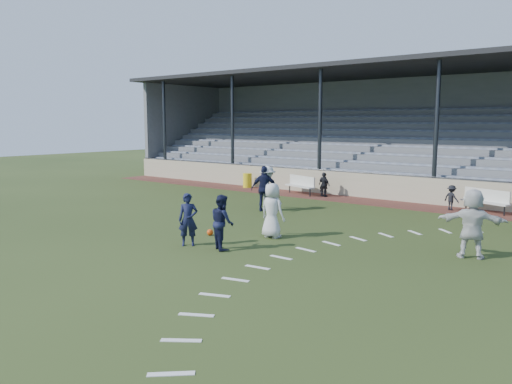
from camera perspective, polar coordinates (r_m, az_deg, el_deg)
ground at (r=15.56m, az=-5.74°, el=-5.74°), size 90.00×90.00×0.00m
cinder_track at (r=24.09m, az=11.87°, el=-0.98°), size 34.00×2.00×0.02m
retaining_wall at (r=24.94m, az=12.99°, el=0.65°), size 34.00×0.18×1.20m
bench_left at (r=25.67m, az=5.16°, el=0.99°), size 2.02×1.09×0.95m
bench_right at (r=22.49m, az=24.79°, el=-0.69°), size 2.02×1.10×0.95m
trash_bin at (r=28.30m, az=-0.99°, el=1.33°), size 0.50×0.50×0.81m
football at (r=16.47m, az=-5.28°, el=-4.61°), size 0.21×0.21×0.21m
player_white_lead at (r=15.98m, az=1.86°, el=-2.12°), size 0.88×0.59×1.76m
player_navy_lead at (r=15.06m, az=-7.76°, el=-3.14°), size 0.68×0.67×1.59m
player_navy_mid at (r=14.54m, az=-3.88°, el=-3.44°), size 0.98×0.92×1.61m
player_white_wing at (r=20.92m, az=1.33°, el=0.42°), size 1.39×1.27×1.87m
player_navy_wing at (r=20.74m, az=0.98°, el=0.37°), size 1.18×0.99×1.89m
player_white_back at (r=14.77m, az=23.49°, el=-3.30°), size 1.87×1.04×1.92m
sub_left_near at (r=25.17m, az=7.73°, el=0.89°), size 0.50×0.40×1.20m
sub_left_far at (r=24.92m, az=7.81°, el=0.82°), size 0.76×0.46×1.20m
sub_right at (r=22.48m, az=21.44°, el=-0.61°), size 0.78×0.61×1.05m
grandstand at (r=29.12m, az=17.09°, el=4.69°), size 34.60×9.00×6.61m
penalty_arc at (r=13.12m, az=7.46°, el=-8.34°), size 3.89×14.63×0.01m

